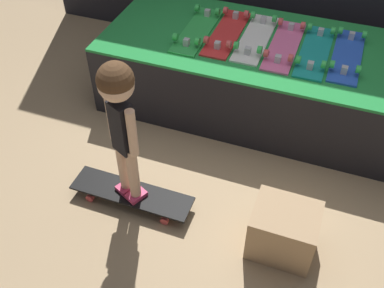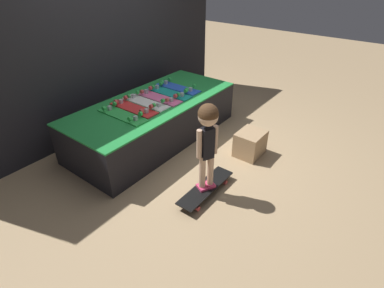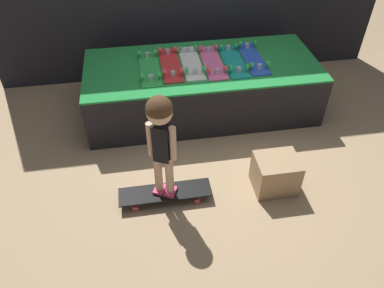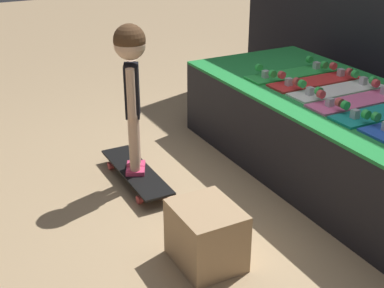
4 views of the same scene
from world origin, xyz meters
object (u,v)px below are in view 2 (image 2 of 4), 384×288
object	(u,v)px
skateboard_teal_on_rack	(169,92)
storage_box	(250,144)
skateboard_blue_on_rack	(178,87)
skateboard_on_floor	(206,188)
skateboard_green_on_rack	(122,115)
skateboard_white_on_rack	(146,102)
child	(208,132)
skateboard_pink_on_rack	(158,97)
skateboard_red_on_rack	(133,108)

from	to	relation	value
skateboard_teal_on_rack	storage_box	bearing A→B (deg)	-85.46
skateboard_blue_on_rack	skateboard_on_floor	world-z (taller)	skateboard_blue_on_rack
skateboard_green_on_rack	skateboard_on_floor	bearing A→B (deg)	-89.81
skateboard_white_on_rack	storage_box	size ratio (longest dim) A/B	1.89
skateboard_green_on_rack	child	distance (m)	1.25
skateboard_pink_on_rack	skateboard_blue_on_rack	world-z (taller)	same
skateboard_red_on_rack	skateboard_white_on_rack	world-z (taller)	same
skateboard_green_on_rack	skateboard_red_on_rack	world-z (taller)	same
skateboard_teal_on_rack	storage_box	distance (m)	1.33
skateboard_green_on_rack	skateboard_on_floor	xyz separation A→B (m)	(0.00, -1.24, -0.51)
skateboard_on_floor	storage_box	size ratio (longest dim) A/B	2.15
skateboard_white_on_rack	skateboard_blue_on_rack	world-z (taller)	same
skateboard_green_on_rack	skateboard_teal_on_rack	distance (m)	0.87
skateboard_pink_on_rack	skateboard_teal_on_rack	world-z (taller)	same
skateboard_green_on_rack	skateboard_blue_on_rack	world-z (taller)	same
skateboard_white_on_rack	skateboard_blue_on_rack	distance (m)	0.65
skateboard_on_floor	skateboard_white_on_rack	bearing A→B (deg)	71.38
child	storage_box	size ratio (longest dim) A/B	2.64
storage_box	skateboard_green_on_rack	bearing A→B (deg)	127.90
skateboard_teal_on_rack	child	size ratio (longest dim) A/B	0.72
skateboard_white_on_rack	storage_box	distance (m)	1.46
skateboard_red_on_rack	storage_box	bearing A→B (deg)	-59.64
child	storage_box	xyz separation A→B (m)	(0.97, -0.01, -0.61)
child	storage_box	bearing A→B (deg)	24.78
skateboard_white_on_rack	skateboard_teal_on_rack	distance (m)	0.44
skateboard_red_on_rack	child	size ratio (longest dim) A/B	0.72
skateboard_pink_on_rack	child	world-z (taller)	child
skateboard_blue_on_rack	child	bearing A→B (deg)	-130.40
skateboard_white_on_rack	skateboard_blue_on_rack	size ratio (longest dim) A/B	1.00
skateboard_blue_on_rack	skateboard_pink_on_rack	bearing A→B (deg)	-177.30
skateboard_pink_on_rack	skateboard_on_floor	xyz separation A→B (m)	(-0.65, -1.25, -0.51)
skateboard_white_on_rack	skateboard_on_floor	size ratio (longest dim) A/B	0.88
skateboard_green_on_rack	skateboard_red_on_rack	distance (m)	0.22
skateboard_blue_on_rack	child	distance (m)	1.69
skateboard_teal_on_rack	skateboard_green_on_rack	bearing A→B (deg)	-179.15
skateboard_red_on_rack	storage_box	xyz separation A→B (m)	(0.75, -1.29, -0.42)
skateboard_blue_on_rack	skateboard_on_floor	bearing A→B (deg)	-130.40
skateboard_red_on_rack	skateboard_blue_on_rack	size ratio (longest dim) A/B	1.00
skateboard_white_on_rack	skateboard_teal_on_rack	bearing A→B (deg)	-3.75
skateboard_blue_on_rack	child	size ratio (longest dim) A/B	0.72
child	skateboard_pink_on_rack	bearing A→B (deg)	87.91
storage_box	skateboard_teal_on_rack	bearing A→B (deg)	94.54
skateboard_pink_on_rack	storage_box	bearing A→B (deg)	-75.87
skateboard_green_on_rack	storage_box	distance (m)	1.64
skateboard_green_on_rack	skateboard_on_floor	distance (m)	1.34
skateboard_red_on_rack	skateboard_blue_on_rack	xyz separation A→B (m)	(0.87, -0.00, 0.00)
skateboard_pink_on_rack	skateboard_blue_on_rack	size ratio (longest dim) A/B	1.00
skateboard_blue_on_rack	storage_box	size ratio (longest dim) A/B	1.89
skateboard_teal_on_rack	skateboard_white_on_rack	bearing A→B (deg)	176.25
skateboard_white_on_rack	skateboard_blue_on_rack	xyz separation A→B (m)	(0.65, -0.01, 0.00)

